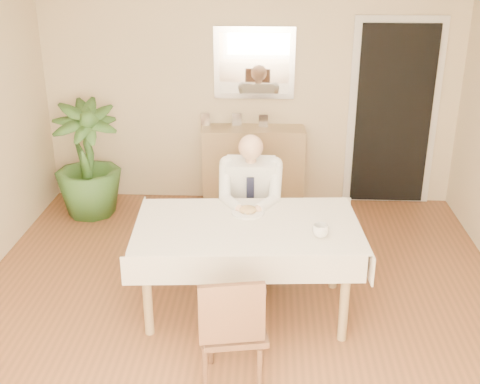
{
  "coord_description": "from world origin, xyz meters",
  "views": [
    {
      "loc": [
        0.22,
        -3.93,
        2.73
      ],
      "look_at": [
        0.0,
        0.35,
        0.95
      ],
      "focal_mm": 45.0,
      "sensor_mm": 36.0,
      "label": 1
    }
  ],
  "objects_px": {
    "dining_table": "(247,234)",
    "sideboard": "(253,166)",
    "chair_far": "(251,207)",
    "potted_palm": "(87,160)",
    "coffee_mug": "(321,231)",
    "chair_near": "(233,327)",
    "seated_man": "(250,201)"
  },
  "relations": [
    {
      "from": "chair_far",
      "to": "potted_palm",
      "type": "xyz_separation_m",
      "value": [
        -1.76,
        0.88,
        0.12
      ]
    },
    {
      "from": "dining_table",
      "to": "sideboard",
      "type": "height_order",
      "value": "sideboard"
    },
    {
      "from": "chair_near",
      "to": "coffee_mug",
      "type": "bearing_deg",
      "value": 42.45
    },
    {
      "from": "chair_near",
      "to": "chair_far",
      "type": "bearing_deg",
      "value": 78.47
    },
    {
      "from": "chair_far",
      "to": "dining_table",
      "type": "bearing_deg",
      "value": -88.38
    },
    {
      "from": "dining_table",
      "to": "potted_palm",
      "type": "bearing_deg",
      "value": 131.0
    },
    {
      "from": "seated_man",
      "to": "potted_palm",
      "type": "height_order",
      "value": "seated_man"
    },
    {
      "from": "sideboard",
      "to": "potted_palm",
      "type": "bearing_deg",
      "value": -172.19
    },
    {
      "from": "chair_near",
      "to": "seated_man",
      "type": "height_order",
      "value": "seated_man"
    },
    {
      "from": "seated_man",
      "to": "chair_near",
      "type": "bearing_deg",
      "value": -91.95
    },
    {
      "from": "chair_near",
      "to": "sideboard",
      "type": "bearing_deg",
      "value": 79.53
    },
    {
      "from": "dining_table",
      "to": "sideboard",
      "type": "distance_m",
      "value": 2.14
    },
    {
      "from": "sideboard",
      "to": "potted_palm",
      "type": "relative_size",
      "value": 0.9
    },
    {
      "from": "potted_palm",
      "to": "coffee_mug",
      "type": "bearing_deg",
      "value": -40.26
    },
    {
      "from": "coffee_mug",
      "to": "sideboard",
      "type": "height_order",
      "value": "sideboard"
    },
    {
      "from": "chair_far",
      "to": "coffee_mug",
      "type": "relative_size",
      "value": 7.46
    },
    {
      "from": "chair_far",
      "to": "potted_palm",
      "type": "bearing_deg",
      "value": 154.96
    },
    {
      "from": "potted_palm",
      "to": "dining_table",
      "type": "bearing_deg",
      "value": -45.06
    },
    {
      "from": "coffee_mug",
      "to": "potted_palm",
      "type": "distance_m",
      "value": 3.02
    },
    {
      "from": "dining_table",
      "to": "coffee_mug",
      "type": "distance_m",
      "value": 0.58
    },
    {
      "from": "dining_table",
      "to": "seated_man",
      "type": "distance_m",
      "value": 0.59
    },
    {
      "from": "seated_man",
      "to": "sideboard",
      "type": "xyz_separation_m",
      "value": [
        -0.02,
        1.53,
        -0.25
      ]
    },
    {
      "from": "dining_table",
      "to": "chair_far",
      "type": "relative_size",
      "value": 2.0
    },
    {
      "from": "chair_far",
      "to": "sideboard",
      "type": "distance_m",
      "value": 1.25
    },
    {
      "from": "chair_near",
      "to": "potted_palm",
      "type": "distance_m",
      "value": 3.21
    },
    {
      "from": "sideboard",
      "to": "seated_man",
      "type": "bearing_deg",
      "value": -93.22
    },
    {
      "from": "chair_far",
      "to": "seated_man",
      "type": "height_order",
      "value": "seated_man"
    },
    {
      "from": "chair_near",
      "to": "coffee_mug",
      "type": "distance_m",
      "value": 1.02
    },
    {
      "from": "chair_far",
      "to": "potted_palm",
      "type": "distance_m",
      "value": 1.97
    },
    {
      "from": "seated_man",
      "to": "sideboard",
      "type": "height_order",
      "value": "seated_man"
    },
    {
      "from": "chair_far",
      "to": "sideboard",
      "type": "relative_size",
      "value": 0.81
    },
    {
      "from": "dining_table",
      "to": "coffee_mug",
      "type": "relative_size",
      "value": 14.95
    }
  ]
}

